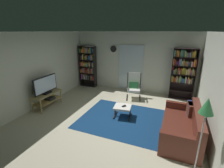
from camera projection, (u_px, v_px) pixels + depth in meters
name	position (u px, v px, depth m)	size (l,w,h in m)	color
ground_plane	(107.00, 120.00, 5.01)	(7.02, 7.02, 0.00)	#BEB69B
wall_back	(133.00, 62.00, 7.15)	(5.60, 0.06, 2.60)	beige
wall_left	(35.00, 71.00, 5.57)	(0.06, 6.00, 2.60)	beige
wall_right	(216.00, 93.00, 3.64)	(0.06, 6.00, 2.60)	beige
glass_door_panel	(131.00, 68.00, 7.20)	(1.10, 0.01, 2.00)	silver
area_rug	(123.00, 119.00, 5.09)	(2.56, 2.18, 0.01)	navy
tv_stand	(48.00, 98.00, 5.80)	(0.48, 1.11, 0.52)	tan
television	(46.00, 85.00, 5.63)	(0.20, 1.02, 0.62)	black
bookshelf_near_tv	(88.00, 65.00, 7.81)	(0.80, 0.30, 1.95)	black
bookshelf_near_sofa	(184.00, 70.00, 6.27)	(0.88, 0.30, 2.01)	black
leather_sofa	(183.00, 127.00, 4.13)	(0.88, 1.83, 0.80)	#5A281E
lounge_armchair	(134.00, 85.00, 6.57)	(0.71, 0.77, 1.02)	black
ottoman	(123.00, 108.00, 5.12)	(0.58, 0.55, 0.37)	white
tv_remote	(124.00, 106.00, 5.10)	(0.04, 0.14, 0.02)	black
cell_phone	(124.00, 106.00, 5.08)	(0.07, 0.14, 0.01)	black
floor_lamp_by_sofa	(206.00, 113.00, 2.60)	(0.23, 0.23, 1.63)	#A5A5AD
wall_clock	(113.00, 49.00, 7.24)	(0.29, 0.03, 0.29)	silver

